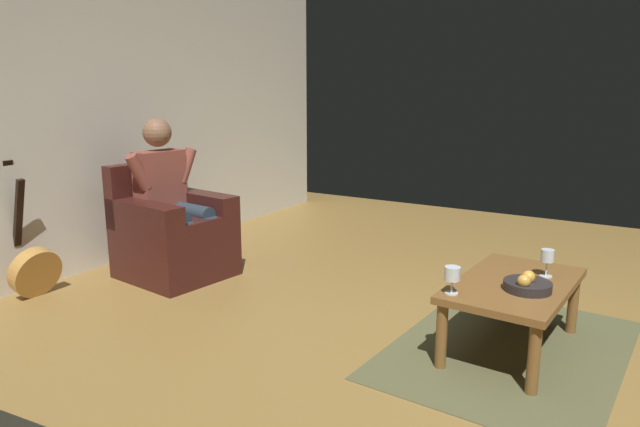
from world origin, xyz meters
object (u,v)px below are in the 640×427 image
(wine_glass_near, at_px, (452,275))
(person_seated, at_px, (170,193))
(armchair, at_px, (172,235))
(fruit_bowl, at_px, (527,285))
(wine_glass_far, at_px, (547,258))
(guitar, at_px, (34,267))
(coffee_table, at_px, (514,292))

(wine_glass_near, bearing_deg, person_seated, -97.96)
(person_seated, relative_size, wine_glass_near, 8.35)
(armchair, relative_size, person_seated, 0.72)
(armchair, distance_m, fruit_bowl, 2.70)
(person_seated, relative_size, fruit_bowl, 4.92)
(wine_glass_far, xyz_separation_m, fruit_bowl, (0.30, -0.04, -0.08))
(armchair, xyz_separation_m, guitar, (0.85, -0.50, -0.11))
(person_seated, height_order, guitar, person_seated)
(guitar, relative_size, wine_glass_near, 6.63)
(person_seated, relative_size, coffee_table, 1.22)
(wine_glass_near, height_order, fruit_bowl, wine_glass_near)
(wine_glass_near, bearing_deg, coffee_table, 146.50)
(coffee_table, bearing_deg, person_seated, -89.23)
(coffee_table, relative_size, guitar, 1.03)
(person_seated, xyz_separation_m, wine_glass_near, (0.33, 2.35, -0.16))
(person_seated, height_order, wine_glass_far, person_seated)
(armchair, bearing_deg, fruit_bowl, 95.60)
(fruit_bowl, bearing_deg, person_seated, -91.69)
(armchair, relative_size, fruit_bowl, 3.52)
(wine_glass_far, bearing_deg, fruit_bowl, -8.22)
(armchair, height_order, wine_glass_near, armchair)
(armchair, bearing_deg, wine_glass_far, 101.83)
(fruit_bowl, bearing_deg, wine_glass_near, -52.88)
(armchair, relative_size, wine_glass_far, 5.48)
(wine_glass_far, relative_size, fruit_bowl, 0.64)
(person_seated, bearing_deg, guitar, -23.48)
(armchair, relative_size, guitar, 0.90)
(person_seated, bearing_deg, fruit_bowl, 95.62)
(armchair, xyz_separation_m, wine_glass_near, (0.33, 2.36, 0.18))
(fruit_bowl, bearing_deg, guitar, -76.41)
(coffee_table, bearing_deg, wine_glass_near, -33.50)
(coffee_table, relative_size, fruit_bowl, 4.02)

